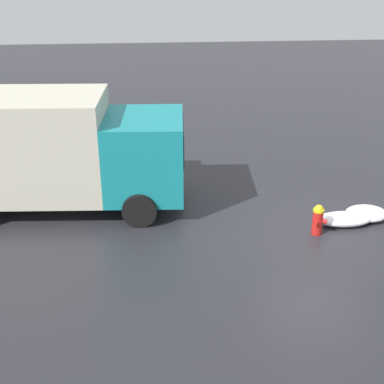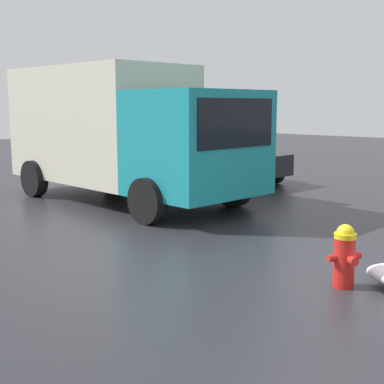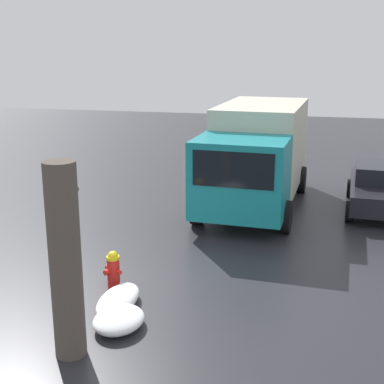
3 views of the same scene
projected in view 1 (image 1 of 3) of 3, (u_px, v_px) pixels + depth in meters
name	position (u px, v px, depth m)	size (l,w,h in m)	color
ground_plane	(316.00, 234.00, 13.55)	(60.00, 60.00, 0.00)	#28282D
fire_hydrant	(318.00, 219.00, 13.37)	(0.38, 0.45, 0.81)	red
delivery_truck	(52.00, 149.00, 14.32)	(6.86, 3.09, 3.15)	teal
parked_car	(62.00, 137.00, 18.20)	(4.17, 2.29, 1.43)	black
snow_pile_by_hydrant	(367.00, 213.00, 14.24)	(1.12, 0.91, 0.31)	white
snow_pile_curbside	(344.00, 219.00, 13.93)	(1.46, 0.70, 0.32)	white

